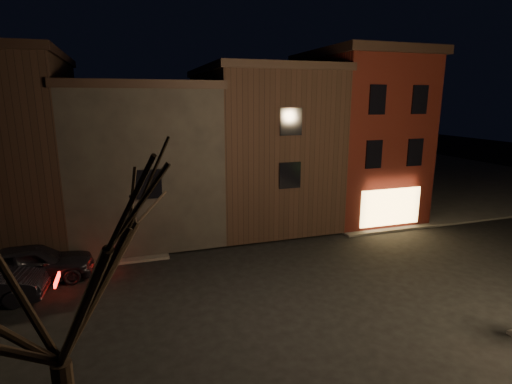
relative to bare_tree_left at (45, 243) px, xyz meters
The scene contains 8 objects.
ground 11.94m from the bare_tree_left, 41.19° to the left, with size 120.00×120.00×0.00m, color black.
sidewalk_far_right 39.27m from the bare_tree_left, 43.96° to the left, with size 30.00×30.00×0.12m, color #2D2B28.
corner_building 22.97m from the bare_tree_left, 45.84° to the left, with size 6.50×8.50×10.50m.
row_building_a 19.92m from the bare_tree_left, 61.50° to the left, with size 7.30×10.30×9.40m.
row_building_b 17.68m from the bare_tree_left, 82.67° to the left, with size 7.80×10.30×8.40m.
row_building_c 18.20m from the bare_tree_left, 105.95° to the left, with size 7.30×10.30×9.90m.
bare_tree_left is the anchor object (origin of this frame).
parked_car_a 12.52m from the bare_tree_left, 103.89° to the left, with size 1.96×4.86×1.66m, color black.
Camera 1 is at (-6.69, -13.70, 7.66)m, focal length 28.00 mm.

